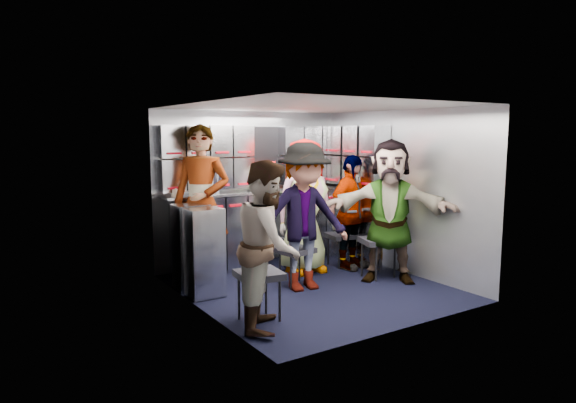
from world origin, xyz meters
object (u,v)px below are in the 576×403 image
attendant_arc_a (268,245)px  attendant_arc_c (305,206)px  jump_seat_near_right (379,243)px  attendant_arc_e (390,211)px  jump_seat_center (297,242)px  attendant_arc_b (304,217)px  jump_seat_mid_left (295,252)px  attendant_standing (202,204)px  attendant_arc_d (350,212)px  jump_seat_mid_right (342,237)px  jump_seat_near_left (259,277)px

attendant_arc_a → attendant_arc_c: bearing=-8.9°
jump_seat_near_right → attendant_arc_e: size_ratio=0.30×
jump_seat_center → jump_seat_near_right: size_ratio=0.79×
jump_seat_center → attendant_arc_e: bearing=-60.0°
attendant_arc_b → attendant_arc_c: 0.77m
jump_seat_mid_left → attendant_arc_e: (1.07, -0.45, 0.47)m
jump_seat_near_right → attendant_standing: bearing=153.2°
jump_seat_center → attendant_arc_d: 0.81m
jump_seat_near_right → attendant_arc_e: (-0.00, -0.18, 0.43)m
jump_seat_center → attendant_arc_c: bearing=-90.0°
jump_seat_mid_left → jump_seat_center: (0.45, 0.63, -0.04)m
jump_seat_mid_right → attendant_arc_a: 2.45m
jump_seat_near_right → attendant_arc_e: 0.47m
jump_seat_near_left → attendant_arc_d: size_ratio=0.32×
attendant_arc_a → attendant_arc_b: (0.94, 0.79, 0.07)m
jump_seat_near_right → attendant_standing: size_ratio=0.27×
jump_seat_near_left → jump_seat_near_right: bearing=14.3°
jump_seat_mid_right → jump_seat_center: bearing=161.2°
jump_seat_mid_right → attendant_arc_b: bearing=-149.8°
jump_seat_mid_right → attendant_standing: bearing=171.6°
jump_seat_mid_left → jump_seat_mid_right: 1.13m
attendant_arc_e → attendant_arc_b: bearing=-150.2°
jump_seat_near_left → attendant_arc_c: bearing=41.7°
jump_seat_near_right → attendant_standing: 2.24m
jump_seat_mid_left → attendant_arc_c: (0.45, 0.45, 0.46)m
jump_seat_mid_left → jump_seat_center: jump_seat_mid_left is taller
jump_seat_mid_left → jump_seat_near_right: jump_seat_near_right is taller
attendant_arc_b → attendant_arc_c: bearing=62.2°
attendant_arc_d → attendant_arc_e: 0.71m
attendant_arc_e → attendant_standing: bearing=-166.7°
jump_seat_center → attendant_arc_d: bearing=-32.7°
jump_seat_near_left → jump_seat_mid_right: bearing=31.5°
attendant_arc_a → attendant_arc_d: attendant_arc_a is taller
jump_seat_mid_left → attendant_arc_c: attendant_arc_c is taller
jump_seat_center → attendant_arc_b: size_ratio=0.24×
attendant_arc_c → jump_seat_mid_right: bearing=1.1°
jump_seat_near_left → attendant_arc_e: size_ratio=0.28×
attendant_standing → attendant_arc_e: (1.95, -1.16, -0.09)m
attendant_arc_e → jump_seat_near_right: bearing=134.1°
jump_seat_mid_left → attendant_standing: (-0.88, 0.71, 0.55)m
jump_seat_mid_left → attendant_arc_d: 1.13m
attendant_standing → attendant_arc_c: 1.35m
jump_seat_center → attendant_standing: attendant_standing is taller
jump_seat_near_left → jump_seat_mid_left: (0.94, 0.79, -0.03)m
jump_seat_center → jump_seat_mid_right: jump_seat_mid_right is taller
jump_seat_near_right → attendant_standing: (-1.95, 0.98, 0.52)m
jump_seat_center → attendant_arc_b: attendant_arc_b is taller
attendant_arc_a → attendant_standing: bearing=33.4°
attendant_arc_b → jump_seat_mid_right: bearing=37.9°
jump_seat_mid_right → attendant_arc_b: (-1.04, -0.61, 0.46)m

